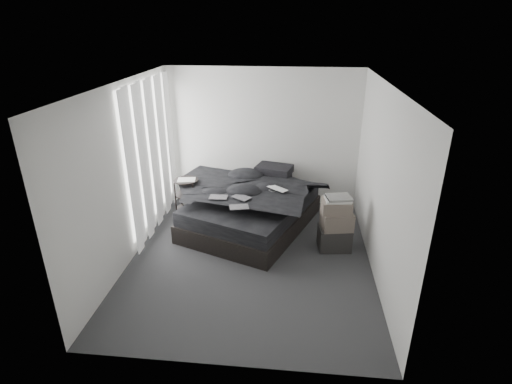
# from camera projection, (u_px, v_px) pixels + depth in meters

# --- Properties ---
(floor) EXTENTS (3.60, 4.20, 0.01)m
(floor) POSITION_uv_depth(u_px,v_px,m) (251.00, 257.00, 6.13)
(floor) COLOR #343437
(floor) RESTS_ON ground
(ceiling) EXTENTS (3.60, 4.20, 0.01)m
(ceiling) POSITION_uv_depth(u_px,v_px,m) (250.00, 84.00, 5.10)
(ceiling) COLOR white
(ceiling) RESTS_ON ground
(wall_back) EXTENTS (3.60, 0.01, 2.60)m
(wall_back) POSITION_uv_depth(u_px,v_px,m) (263.00, 138.00, 7.53)
(wall_back) COLOR silver
(wall_back) RESTS_ON ground
(wall_front) EXTENTS (3.60, 0.01, 2.60)m
(wall_front) POSITION_uv_depth(u_px,v_px,m) (224.00, 262.00, 3.70)
(wall_front) COLOR silver
(wall_front) RESTS_ON ground
(wall_left) EXTENTS (0.01, 4.20, 2.60)m
(wall_left) POSITION_uv_depth(u_px,v_px,m) (127.00, 174.00, 5.78)
(wall_left) COLOR silver
(wall_left) RESTS_ON ground
(wall_right) EXTENTS (0.01, 4.20, 2.60)m
(wall_right) POSITION_uv_depth(u_px,v_px,m) (381.00, 184.00, 5.45)
(wall_right) COLOR silver
(wall_right) RESTS_ON ground
(window_left) EXTENTS (0.02, 2.00, 2.30)m
(window_left) POSITION_uv_depth(u_px,v_px,m) (150.00, 152.00, 6.58)
(window_left) COLOR white
(window_left) RESTS_ON wall_left
(curtain_left) EXTENTS (0.06, 2.12, 2.48)m
(curtain_left) POSITION_uv_depth(u_px,v_px,m) (153.00, 156.00, 6.61)
(curtain_left) COLOR white
(curtain_left) RESTS_ON wall_left
(bed) EXTENTS (2.44, 2.76, 0.31)m
(bed) POSITION_uv_depth(u_px,v_px,m) (252.00, 218.00, 7.01)
(bed) COLOR black
(bed) RESTS_ON floor
(mattress) EXTENTS (2.36, 2.67, 0.24)m
(mattress) POSITION_uv_depth(u_px,v_px,m) (251.00, 204.00, 6.90)
(mattress) COLOR black
(mattress) RESTS_ON bed
(duvet) EXTENTS (2.28, 2.43, 0.27)m
(duvet) POSITION_uv_depth(u_px,v_px,m) (250.00, 191.00, 6.75)
(duvet) COLOR black
(duvet) RESTS_ON mattress
(pillow_lower) EXTENTS (0.81, 0.68, 0.16)m
(pillow_lower) POSITION_uv_depth(u_px,v_px,m) (271.00, 176.00, 7.57)
(pillow_lower) COLOR black
(pillow_lower) RESTS_ON mattress
(pillow_upper) EXTENTS (0.74, 0.60, 0.14)m
(pillow_upper) POSITION_uv_depth(u_px,v_px,m) (274.00, 169.00, 7.46)
(pillow_upper) COLOR black
(pillow_upper) RESTS_ON pillow_lower
(laptop) EXTENTS (0.43, 0.41, 0.03)m
(laptop) POSITION_uv_depth(u_px,v_px,m) (275.00, 185.00, 6.61)
(laptop) COLOR silver
(laptop) RESTS_ON duvet
(comic_a) EXTENTS (0.29, 0.19, 0.01)m
(comic_a) POSITION_uv_depth(u_px,v_px,m) (218.00, 192.00, 6.37)
(comic_a) COLOR black
(comic_a) RESTS_ON duvet
(comic_b) EXTENTS (0.34, 0.32, 0.01)m
(comic_b) POSITION_uv_depth(u_px,v_px,m) (241.00, 192.00, 6.36)
(comic_b) COLOR black
(comic_b) RESTS_ON duvet
(comic_c) EXTENTS (0.32, 0.25, 0.01)m
(comic_c) POSITION_uv_depth(u_px,v_px,m) (239.00, 201.00, 6.02)
(comic_c) COLOR black
(comic_c) RESTS_ON duvet
(side_stand) EXTENTS (0.44, 0.44, 0.79)m
(side_stand) POSITION_uv_depth(u_px,v_px,m) (188.00, 201.00, 7.11)
(side_stand) COLOR black
(side_stand) RESTS_ON floor
(papers) EXTENTS (0.33, 0.27, 0.02)m
(papers) POSITION_uv_depth(u_px,v_px,m) (186.00, 180.00, 6.93)
(papers) COLOR white
(papers) RESTS_ON side_stand
(floor_books) EXTENTS (0.18, 0.22, 0.13)m
(floor_books) POSITION_uv_depth(u_px,v_px,m) (197.00, 234.00, 6.67)
(floor_books) COLOR black
(floor_books) RESTS_ON floor
(box_lower) EXTENTS (0.53, 0.44, 0.36)m
(box_lower) POSITION_uv_depth(u_px,v_px,m) (334.00, 238.00, 6.32)
(box_lower) COLOR black
(box_lower) RESTS_ON floor
(box_mid) EXTENTS (0.52, 0.44, 0.28)m
(box_mid) POSITION_uv_depth(u_px,v_px,m) (337.00, 220.00, 6.18)
(box_mid) COLOR #64584F
(box_mid) RESTS_ON box_lower
(box_upper) EXTENTS (0.46, 0.38, 0.19)m
(box_upper) POSITION_uv_depth(u_px,v_px,m) (336.00, 206.00, 6.10)
(box_upper) COLOR #64584F
(box_upper) RESTS_ON box_mid
(art_book_white) EXTENTS (0.41, 0.34, 0.04)m
(art_book_white) POSITION_uv_depth(u_px,v_px,m) (338.00, 199.00, 6.05)
(art_book_white) COLOR silver
(art_book_white) RESTS_ON box_upper
(art_book_snake) EXTENTS (0.42, 0.36, 0.03)m
(art_book_snake) POSITION_uv_depth(u_px,v_px,m) (339.00, 197.00, 6.03)
(art_book_snake) COLOR silver
(art_book_snake) RESTS_ON art_book_white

